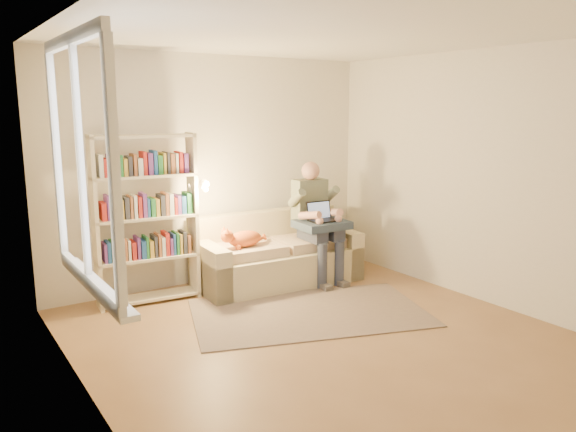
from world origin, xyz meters
TOP-DOWN VIEW (x-y plane):
  - floor at (0.00, 0.00)m, footprint 4.50×4.50m
  - ceiling at (0.00, 0.00)m, footprint 4.00×4.50m
  - wall_left at (-2.00, 0.00)m, footprint 0.02×4.50m
  - wall_right at (2.00, 0.00)m, footprint 0.02×4.50m
  - wall_back at (0.00, 2.25)m, footprint 4.00×0.02m
  - window at (-1.95, 0.20)m, footprint 0.12×1.52m
  - sofa at (0.52, 1.74)m, footprint 1.93×0.97m
  - person at (0.96, 1.56)m, footprint 0.43×0.65m
  - cat at (0.06, 1.65)m, footprint 0.61×0.24m
  - blanket at (0.94, 1.43)m, footprint 0.59×0.50m
  - laptop at (0.94, 1.44)m, footprint 0.33×0.27m
  - bookshelf at (-0.95, 1.90)m, footprint 1.16×0.42m
  - rug at (0.25, 0.68)m, footprint 2.59×2.02m

SIDE VIEW (x-z plane):
  - floor at x=0.00m, z-range 0.00..0.00m
  - rug at x=0.25m, z-range 0.00..0.01m
  - sofa at x=0.52m, z-range -0.11..0.69m
  - cat at x=0.06m, z-range 0.49..0.71m
  - blanket at x=0.94m, z-range 0.65..0.74m
  - person at x=0.96m, z-range 0.08..1.48m
  - laptop at x=0.94m, z-range 0.65..0.93m
  - bookshelf at x=-0.95m, z-range 0.09..1.85m
  - wall_left at x=-2.00m, z-range 0.00..2.60m
  - wall_right at x=2.00m, z-range 0.00..2.60m
  - wall_back at x=0.00m, z-range 0.00..2.60m
  - window at x=-1.95m, z-range 0.53..2.22m
  - ceiling at x=0.00m, z-range 2.59..2.61m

